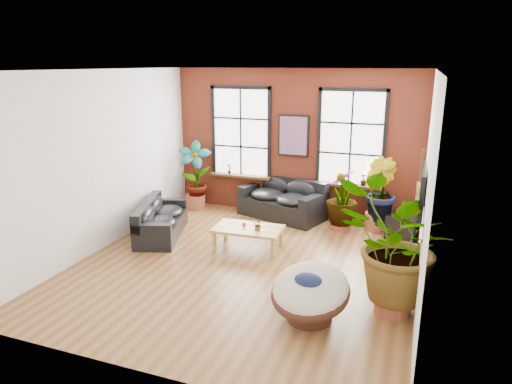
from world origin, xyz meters
TOP-DOWN VIEW (x-y plane):
  - room at (0.00, 0.15)m, footprint 6.04×6.54m
  - sofa_back at (-0.15, 2.93)m, footprint 2.22×1.56m
  - sofa_left at (-2.29, 0.79)m, footprint 1.35×2.05m
  - coffee_table at (-0.24, 0.79)m, footprint 1.40×0.84m
  - papasan_chair at (1.56, -1.40)m, footprint 1.36×1.37m
  - poster at (0.00, 3.18)m, footprint 0.74×0.06m
  - tv_wall_unit at (2.93, 0.60)m, footprint 0.13×1.86m
  - media_box at (2.67, 2.38)m, footprint 0.74×0.67m
  - pot_back_left at (-2.45, 2.77)m, footprint 0.59×0.59m
  - pot_back_right at (2.08, 2.79)m, footprint 0.67×0.67m
  - pot_right_wall at (2.68, -0.79)m, footprint 0.60×0.60m
  - pot_mid at (1.30, 2.52)m, footprint 0.55×0.55m
  - floor_plant_back_left at (-2.42, 2.74)m, footprint 0.97×0.78m
  - floor_plant_back_right at (2.08, 2.81)m, footprint 1.00×1.04m
  - floor_plant_right_wall at (2.65, -0.76)m, footprint 2.17×2.14m
  - floor_plant_mid at (1.33, 2.50)m, footprint 0.78×0.78m
  - table_plant at (0.01, 0.70)m, footprint 0.23×0.21m
  - sill_plant_left at (-1.65, 3.13)m, footprint 0.17×0.17m
  - sill_plant_right at (1.70, 3.13)m, footprint 0.19×0.19m

SIDE VIEW (x-z plane):
  - pot_mid at x=1.30m, z-range 0.00..0.32m
  - pot_back_left at x=-2.45m, z-range 0.00..0.37m
  - pot_back_right at x=2.08m, z-range 0.00..0.38m
  - pot_right_wall at x=2.68m, z-range 0.00..0.39m
  - media_box at x=2.67m, z-range 0.00..0.51m
  - sofa_left at x=-2.29m, z-range -0.04..0.71m
  - coffee_table at x=-0.24m, z-range 0.12..0.65m
  - sofa_back at x=-0.15m, z-range -0.04..0.88m
  - papasan_chair at x=1.56m, z-range 0.01..0.87m
  - table_plant at x=0.01m, z-range 0.44..0.67m
  - floor_plant_mid at x=1.33m, z-range 0.14..1.40m
  - floor_plant_back_right at x=2.08m, z-range 0.15..1.63m
  - floor_plant_back_left at x=-2.42m, z-range 0.15..1.75m
  - sill_plant_left at x=-1.65m, z-range 0.90..1.17m
  - sill_plant_right at x=1.70m, z-range 0.90..1.17m
  - floor_plant_right_wall at x=2.65m, z-range 0.16..1.98m
  - tv_wall_unit at x=2.93m, z-range 0.94..2.14m
  - room at x=0.00m, z-range -0.02..3.52m
  - poster at x=0.00m, z-range 1.46..2.44m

